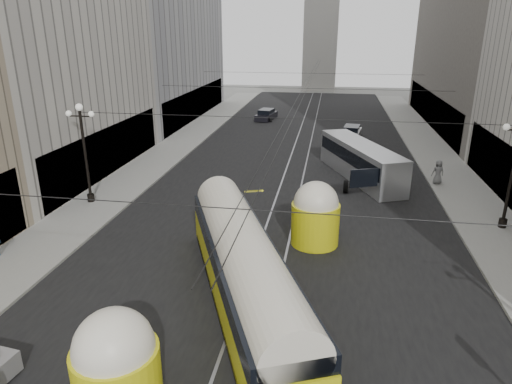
% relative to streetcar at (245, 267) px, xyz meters
% --- Properties ---
extents(road, '(20.00, 85.00, 0.02)m').
position_rel_streetcar_xyz_m(road, '(0.50, 24.23, -1.71)').
color(road, black).
rests_on(road, ground).
extents(sidewalk_left, '(4.00, 72.00, 0.15)m').
position_rel_streetcar_xyz_m(sidewalk_left, '(-11.50, 27.73, -1.64)').
color(sidewalk_left, gray).
rests_on(sidewalk_left, ground).
extents(sidewalk_right, '(4.00, 72.00, 0.15)m').
position_rel_streetcar_xyz_m(sidewalk_right, '(12.50, 27.73, -1.64)').
color(sidewalk_right, gray).
rests_on(sidewalk_right, ground).
extents(rail_left, '(0.12, 85.00, 0.04)m').
position_rel_streetcar_xyz_m(rail_left, '(-0.25, 24.23, -1.71)').
color(rail_left, gray).
rests_on(rail_left, ground).
extents(rail_right, '(0.12, 85.00, 0.04)m').
position_rel_streetcar_xyz_m(rail_right, '(1.25, 24.23, -1.71)').
color(rail_right, gray).
rests_on(rail_right, ground).
extents(distant_tower, '(6.00, 6.00, 31.36)m').
position_rel_streetcar_xyz_m(distant_tower, '(0.50, 71.73, 13.26)').
color(distant_tower, '#B2AFA8').
rests_on(distant_tower, ground).
extents(lamppost_left_mid, '(1.86, 0.44, 6.37)m').
position_rel_streetcar_xyz_m(lamppost_left_mid, '(-12.10, 9.73, 2.03)').
color(lamppost_left_mid, black).
rests_on(lamppost_left_mid, sidewalk_left).
extents(catenary, '(25.00, 72.00, 0.23)m').
position_rel_streetcar_xyz_m(catenary, '(0.62, 23.22, 4.17)').
color(catenary, black).
rests_on(catenary, ground).
extents(streetcar, '(7.73, 14.91, 3.50)m').
position_rel_streetcar_xyz_m(streetcar, '(0.00, 0.00, 0.00)').
color(streetcar, '#D2CE12').
rests_on(streetcar, ground).
extents(city_bus, '(6.14, 10.97, 2.69)m').
position_rel_streetcar_xyz_m(city_bus, '(5.50, 18.10, -0.24)').
color(city_bus, '#B2B4B8').
rests_on(city_bus, ground).
extents(sedan_white_far, '(2.30, 4.35, 1.31)m').
position_rel_streetcar_xyz_m(sedan_white_far, '(5.32, 31.74, -1.12)').
color(sedan_white_far, silver).
rests_on(sedan_white_far, ground).
extents(sedan_dark_far, '(2.43, 4.45, 1.33)m').
position_rel_streetcar_xyz_m(sedan_dark_far, '(-4.90, 40.37, -1.11)').
color(sedan_dark_far, black).
rests_on(sedan_dark_far, ground).
extents(pedestrian_sidewalk_right, '(0.95, 0.70, 1.76)m').
position_rel_streetcar_xyz_m(pedestrian_sidewalk_right, '(11.00, 17.21, -0.68)').
color(pedestrian_sidewalk_right, slate).
rests_on(pedestrian_sidewalk_right, sidewalk_right).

